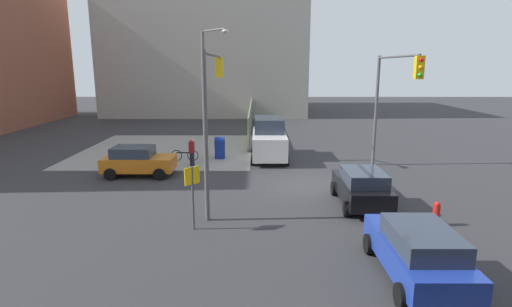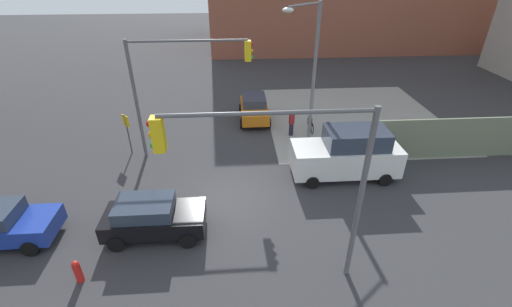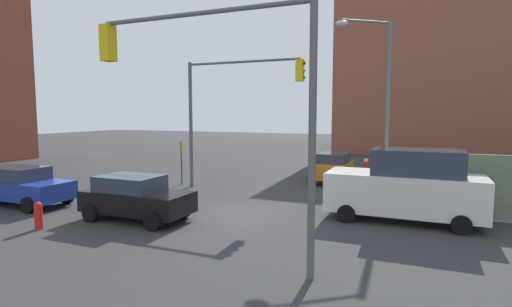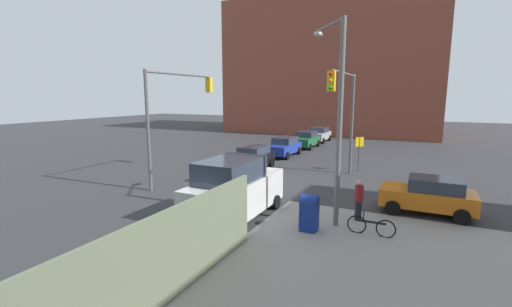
{
  "view_description": "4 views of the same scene",
  "coord_description": "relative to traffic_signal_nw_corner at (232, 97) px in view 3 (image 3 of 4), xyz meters",
  "views": [
    {
      "loc": [
        -19.22,
        2.55,
        5.9
      ],
      "look_at": [
        2.31,
        2.63,
        1.18
      ],
      "focal_mm": 28.0,
      "sensor_mm": 36.0,
      "label": 1
    },
    {
      "loc": [
        0.64,
        -12.82,
        10.02
      ],
      "look_at": [
        1.64,
        1.84,
        1.45
      ],
      "focal_mm": 24.0,
      "sensor_mm": 36.0,
      "label": 2
    },
    {
      "loc": [
        6.92,
        -13.35,
        3.9
      ],
      "look_at": [
        -0.09,
        2.91,
        2.1
      ],
      "focal_mm": 28.0,
      "sensor_mm": 36.0,
      "label": 3
    },
    {
      "loc": [
        18.32,
        8.63,
        5.13
      ],
      "look_at": [
        1.59,
        0.49,
        1.99
      ],
      "focal_mm": 24.0,
      "sensor_mm": 36.0,
      "label": 4
    }
  ],
  "objects": [
    {
      "name": "ground_plane",
      "position": [
        2.07,
        -4.5,
        -4.68
      ],
      "size": [
        120.0,
        120.0,
        0.0
      ],
      "primitive_type": "plane",
      "color": "#333335"
    },
    {
      "name": "sidewalk_corner",
      "position": [
        11.07,
        4.5,
        -4.67
      ],
      "size": [
        12.0,
        12.0,
        0.01
      ],
      "primitive_type": "cube",
      "color": "gray",
      "rests_on": "ground"
    },
    {
      "name": "building_warehouse_north",
      "position": [
        16.42,
        29.5,
        3.42
      ],
      "size": [
        32.0,
        18.0,
        16.2
      ],
      "color": "#93513D",
      "rests_on": "ground"
    },
    {
      "name": "traffic_signal_nw_corner",
      "position": [
        0.0,
        0.0,
        0.0
      ],
      "size": [
        6.27,
        0.36,
        6.5
      ],
      "color": "#59595B",
      "rests_on": "ground"
    },
    {
      "name": "traffic_signal_se_corner",
      "position": [
        4.15,
        -9.0,
        0.0
      ],
      "size": [
        6.28,
        0.36,
        6.5
      ],
      "color": "#59595B",
      "rests_on": "ground"
    },
    {
      "name": "street_lamp_corner",
      "position": [
        6.98,
        1.07,
        0.02
      ],
      "size": [
        2.27,
        1.77,
        8.0
      ],
      "color": "slate",
      "rests_on": "ground"
    },
    {
      "name": "warning_sign_two_way",
      "position": [
        -3.33,
        0.41,
        -3.04
      ],
      "size": [
        0.48,
        0.48,
        2.4
      ],
      "color": "#4C4C4C",
      "rests_on": "ground"
    },
    {
      "name": "mailbox_blue",
      "position": [
        8.27,
        0.5,
        -3.91
      ],
      "size": [
        0.56,
        0.64,
        1.43
      ],
      "color": "navy",
      "rests_on": "ground"
    },
    {
      "name": "fire_hydrant",
      "position": [
        -2.93,
        -8.7,
        -4.19
      ],
      "size": [
        0.26,
        0.26,
        0.94
      ],
      "color": "red",
      "rests_on": "ground"
    },
    {
      "name": "sedan_blue",
      "position": [
        -6.81,
        -6.43,
        -3.83
      ],
      "size": [
        4.36,
        2.02,
        1.62
      ],
      "color": "#1E389E",
      "rests_on": "ground"
    },
    {
      "name": "hatchback_orange",
      "position": [
        4.08,
        4.62,
        -3.84
      ],
      "size": [
        2.02,
        3.82,
        1.62
      ],
      "color": "orange",
      "rests_on": "ground"
    },
    {
      "name": "sedan_black",
      "position": [
        -0.73,
        -6.43,
        -3.84
      ],
      "size": [
        4.02,
        2.02,
        1.62
      ],
      "color": "black",
      "rests_on": "ground"
    },
    {
      "name": "van_white_delivery",
      "position": [
        8.37,
        -2.7,
        -3.4
      ],
      "size": [
        5.4,
        2.32,
        2.62
      ],
      "color": "white",
      "rests_on": "ground"
    },
    {
      "name": "pedestrian_crossing",
      "position": [
        6.27,
        2.0,
        -3.79
      ],
      "size": [
        0.36,
        0.36,
        1.72
      ],
      "rotation": [
        0.0,
        0.0,
        5.2
      ],
      "color": "maroon",
      "rests_on": "ground"
    },
    {
      "name": "bicycle_leaning_on_fence",
      "position": [
        7.67,
        2.7,
        -4.33
      ],
      "size": [
        0.05,
        1.75,
        0.97
      ],
      "color": "black",
      "rests_on": "ground"
    }
  ]
}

